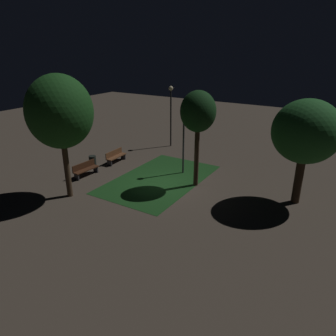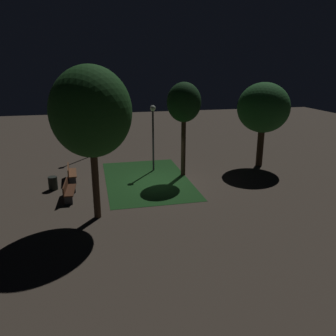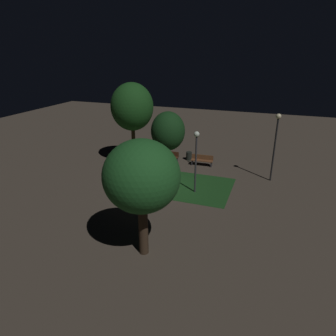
# 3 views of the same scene
# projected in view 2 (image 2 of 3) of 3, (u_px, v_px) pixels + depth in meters

# --- Properties ---
(ground_plane) EXTENTS (60.00, 60.00, 0.00)m
(ground_plane) POSITION_uv_depth(u_px,v_px,m) (157.00, 182.00, 19.84)
(ground_plane) COLOR #473D33
(grass_lawn) EXTENTS (8.03, 4.86, 0.01)m
(grass_lawn) POSITION_uv_depth(u_px,v_px,m) (147.00, 179.00, 20.27)
(grass_lawn) COLOR #194219
(grass_lawn) RESTS_ON ground
(bench_path_side) EXTENTS (1.82, 0.56, 0.88)m
(bench_path_side) POSITION_uv_depth(u_px,v_px,m) (71.00, 172.00, 20.05)
(bench_path_side) COLOR brown
(bench_path_side) RESTS_ON ground
(bench_front_right) EXTENTS (1.82, 0.57, 0.88)m
(bench_front_right) POSITION_uv_depth(u_px,v_px,m) (68.00, 190.00, 17.28)
(bench_front_right) COLOR #422314
(bench_front_right) RESTS_ON ground
(tree_back_right) EXTENTS (3.37, 3.37, 5.53)m
(tree_back_right) POSITION_uv_depth(u_px,v_px,m) (263.00, 108.00, 21.94)
(tree_back_right) COLOR #38281C
(tree_back_right) RESTS_ON ground
(tree_near_wall) EXTENTS (2.02, 2.02, 5.64)m
(tree_near_wall) POSITION_uv_depth(u_px,v_px,m) (184.00, 104.00, 19.82)
(tree_near_wall) COLOR #38281C
(tree_near_wall) RESTS_ON ground
(tree_lawn_side) EXTENTS (3.40, 3.40, 6.65)m
(tree_lawn_side) POSITION_uv_depth(u_px,v_px,m) (91.00, 112.00, 13.92)
(tree_lawn_side) COLOR #423021
(tree_lawn_side) RESTS_ON ground
(lamp_post_near_wall) EXTENTS (0.36, 0.36, 4.93)m
(lamp_post_near_wall) POSITION_uv_depth(u_px,v_px,m) (90.00, 111.00, 24.61)
(lamp_post_near_wall) COLOR black
(lamp_post_near_wall) RESTS_ON ground
(lamp_post_plaza_east) EXTENTS (0.36, 0.36, 4.20)m
(lamp_post_plaza_east) POSITION_uv_depth(u_px,v_px,m) (153.00, 126.00, 21.16)
(lamp_post_plaza_east) COLOR #333338
(lamp_post_plaza_east) RESTS_ON ground
(trash_bin) EXTENTS (0.49, 0.49, 0.73)m
(trash_bin) POSITION_uv_depth(u_px,v_px,m) (53.00, 183.00, 18.58)
(trash_bin) COLOR black
(trash_bin) RESTS_ON ground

